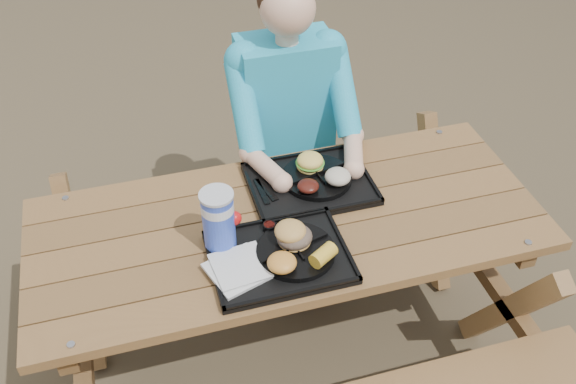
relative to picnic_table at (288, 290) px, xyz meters
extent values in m
plane|color=#999999|center=(0.00, 0.00, -0.38)|extent=(60.00, 60.00, 0.00)
cube|color=black|center=(-0.08, -0.18, 0.39)|extent=(0.45, 0.35, 0.02)
cube|color=black|center=(0.13, 0.15, 0.39)|extent=(0.45, 0.35, 0.02)
cylinder|color=black|center=(-0.03, -0.18, 0.41)|extent=(0.26, 0.26, 0.02)
cylinder|color=black|center=(0.16, 0.16, 0.41)|extent=(0.26, 0.26, 0.02)
cube|color=silver|center=(-0.23, -0.21, 0.40)|extent=(0.22, 0.22, 0.02)
cylinder|color=#193AC2|center=(-0.25, -0.07, 0.50)|extent=(0.10, 0.10, 0.21)
cylinder|color=#330805|center=(-0.08, -0.05, 0.41)|extent=(0.04, 0.04, 0.03)
cylinder|color=yellow|center=(-0.02, -0.06, 0.41)|extent=(0.05, 0.05, 0.03)
ellipsoid|color=gold|center=(-0.09, -0.25, 0.44)|extent=(0.09, 0.09, 0.05)
cube|color=black|center=(-0.04, 0.16, 0.40)|extent=(0.06, 0.15, 0.01)
ellipsoid|color=#45140D|center=(0.10, 0.09, 0.43)|extent=(0.08, 0.08, 0.04)
ellipsoid|color=beige|center=(0.22, 0.10, 0.44)|extent=(0.10, 0.10, 0.05)
camera|label=1|loc=(-0.46, -1.58, 1.92)|focal=40.00mm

